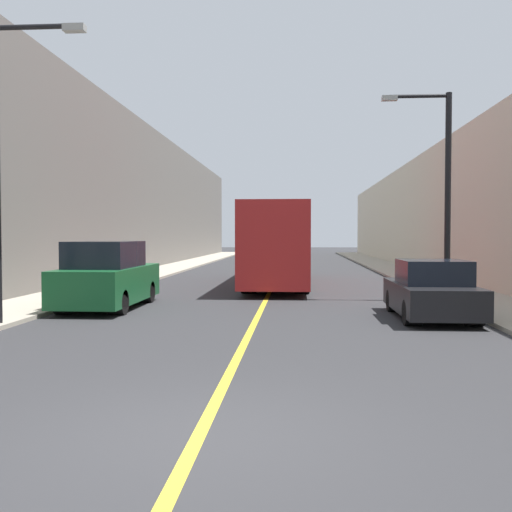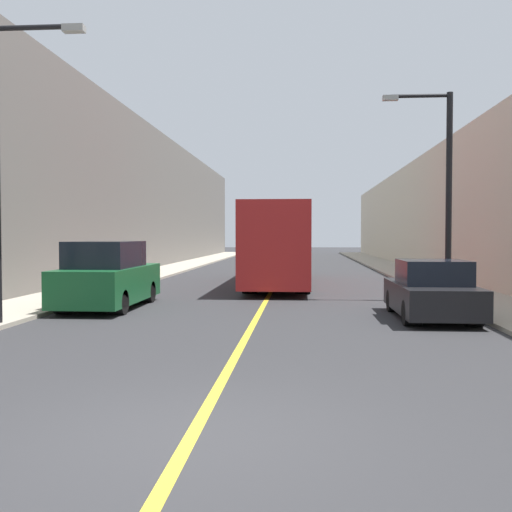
% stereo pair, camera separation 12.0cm
% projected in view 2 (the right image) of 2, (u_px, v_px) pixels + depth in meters
% --- Properties ---
extents(ground_plane, '(200.00, 200.00, 0.00)m').
position_uv_depth(ground_plane, '(192.00, 436.00, 6.41)').
color(ground_plane, '#2D2D30').
extents(sidewalk_left, '(2.56, 72.00, 0.11)m').
position_uv_depth(sidewalk_left, '(170.00, 269.00, 36.84)').
color(sidewalk_left, '#A89E8C').
rests_on(sidewalk_left, ground).
extents(sidewalk_right, '(2.56, 72.00, 0.11)m').
position_uv_depth(sidewalk_right, '(398.00, 270.00, 35.77)').
color(sidewalk_right, '#A89E8C').
rests_on(sidewalk_right, ground).
extents(building_row_left, '(4.00, 72.00, 9.03)m').
position_uv_depth(building_row_left, '(118.00, 197.00, 36.93)').
color(building_row_left, '#66605B').
rests_on(building_row_left, ground).
extents(building_row_right, '(4.00, 72.00, 6.89)m').
position_uv_depth(building_row_right, '(455.00, 213.00, 35.40)').
color(building_row_right, beige).
rests_on(building_row_right, ground).
extents(road_center_line, '(0.16, 72.00, 0.01)m').
position_uv_depth(road_center_line, '(283.00, 271.00, 36.31)').
color(road_center_line, gold).
rests_on(road_center_line, ground).
extents(bus, '(2.51, 12.26, 3.35)m').
position_uv_depth(bus, '(280.00, 244.00, 25.82)').
color(bus, '#AD1E1E').
rests_on(bus, ground).
extents(parked_suv_left, '(1.93, 4.88, 1.98)m').
position_uv_depth(parked_suv_left, '(108.00, 277.00, 17.66)').
color(parked_suv_left, '#145128').
rests_on(parked_suv_left, ground).
extents(car_right_near, '(1.84, 4.23, 1.52)m').
position_uv_depth(car_right_near, '(431.00, 292.00, 15.39)').
color(car_right_near, black).
rests_on(car_right_near, ground).
extents(street_lamp_left, '(2.25, 0.24, 6.91)m').
position_uv_depth(street_lamp_left, '(3.00, 154.00, 13.87)').
color(street_lamp_left, black).
rests_on(street_lamp_left, sidewalk_left).
extents(street_lamp_right, '(2.25, 0.24, 6.67)m').
position_uv_depth(street_lamp_right, '(443.00, 181.00, 19.44)').
color(street_lamp_right, black).
rests_on(street_lamp_right, sidewalk_right).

